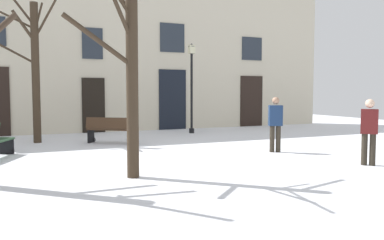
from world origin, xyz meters
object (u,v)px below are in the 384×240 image
(tree_left_of_center, at_px, (130,68))
(streetlamp, at_px, (192,78))
(person_strolling, at_px, (275,122))
(bench_facing_shops, at_px, (111,130))
(person_crossing_plaza, at_px, (369,129))
(tree_foreground, at_px, (34,66))

(tree_left_of_center, height_order, streetlamp, tree_left_of_center)
(tree_left_of_center, height_order, person_strolling, tree_left_of_center)
(tree_left_of_center, bearing_deg, person_strolling, 19.01)
(person_strolling, bearing_deg, streetlamp, 113.94)
(tree_left_of_center, bearing_deg, bench_facing_shops, 82.05)
(tree_left_of_center, xyz_separation_m, person_crossing_plaza, (5.55, -0.98, -1.37))
(tree_left_of_center, distance_m, person_crossing_plaza, 5.80)
(tree_foreground, height_order, person_strolling, tree_foreground)
(tree_foreground, xyz_separation_m, tree_left_of_center, (1.58, -6.67, -0.39))
(tree_left_of_center, bearing_deg, tree_foreground, 103.34)
(tree_left_of_center, relative_size, bench_facing_shops, 2.74)
(streetlamp, height_order, person_strolling, streetlamp)
(tree_foreground, relative_size, bench_facing_shops, 3.24)
(tree_foreground, bearing_deg, person_crossing_plaza, -47.04)
(streetlamp, distance_m, person_strolling, 5.99)
(tree_foreground, bearing_deg, person_strolling, -38.61)
(bench_facing_shops, xyz_separation_m, person_strolling, (3.97, -3.80, 0.41))
(tree_left_of_center, height_order, bench_facing_shops, tree_left_of_center)
(streetlamp, distance_m, person_crossing_plaza, 8.60)
(person_crossing_plaza, bearing_deg, streetlamp, 143.45)
(tree_foreground, bearing_deg, bench_facing_shops, -28.01)
(bench_facing_shops, height_order, person_crossing_plaza, person_crossing_plaza)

